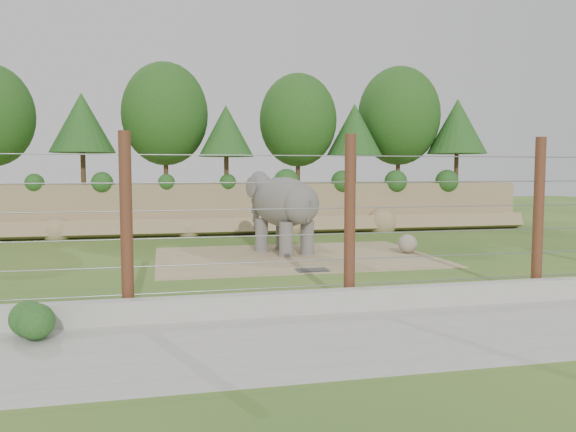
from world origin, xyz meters
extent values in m
plane|color=#386726|center=(0.00, 0.00, 0.00)|extent=(90.00, 90.00, 0.00)
cube|color=#9C8661|center=(0.00, 13.00, 1.25)|extent=(30.00, 4.00, 2.50)
cube|color=#9C8661|center=(0.00, 10.70, 0.35)|extent=(30.00, 1.37, 1.07)
cylinder|color=#3F2B19|center=(-8.00, 12.50, 3.29)|extent=(0.24, 0.24, 1.58)
sphere|color=#16410E|center=(-8.00, 12.50, 5.42)|extent=(3.60, 3.60, 3.60)
cylinder|color=#3F2B19|center=(-4.00, 13.00, 3.46)|extent=(0.24, 0.24, 1.92)
sphere|color=#16410E|center=(-4.00, 13.00, 6.07)|extent=(4.40, 4.40, 4.40)
cylinder|color=#3F2B19|center=(-1.00, 11.80, 3.20)|extent=(0.24, 0.24, 1.40)
sphere|color=#16410E|center=(-1.00, 11.80, 5.10)|extent=(3.20, 3.20, 3.20)
cylinder|color=#3F2B19|center=(3.00, 12.80, 3.41)|extent=(0.24, 0.24, 1.82)
sphere|color=#16410E|center=(3.00, 12.80, 5.88)|extent=(4.16, 4.16, 4.16)
cylinder|color=#3F2B19|center=(6.00, 12.20, 3.25)|extent=(0.24, 0.24, 1.50)
sphere|color=#16410E|center=(6.00, 12.20, 5.29)|extent=(3.44, 3.44, 3.44)
cylinder|color=#3F2B19|center=(9.00, 13.20, 3.51)|extent=(0.24, 0.24, 2.03)
sphere|color=#16410E|center=(9.00, 13.20, 6.27)|extent=(4.64, 4.64, 4.64)
cylinder|color=#3F2B19|center=(12.00, 12.00, 3.32)|extent=(0.24, 0.24, 1.64)
sphere|color=#16410E|center=(12.00, 12.00, 5.55)|extent=(3.76, 3.76, 3.76)
cube|color=#99895A|center=(0.50, 3.00, 0.01)|extent=(10.00, 7.00, 0.02)
cube|color=#262628|center=(0.34, 0.06, 0.04)|extent=(1.00, 0.60, 0.03)
sphere|color=gray|center=(4.89, 2.88, 0.38)|extent=(0.72, 0.72, 0.72)
cube|color=#ABA89E|center=(0.00, -5.00, 0.25)|extent=(26.00, 0.35, 0.50)
cube|color=#ABA89E|center=(0.00, -7.00, 0.01)|extent=(26.00, 4.00, 0.01)
cylinder|color=#542414|center=(-5.00, -4.50, 2.00)|extent=(0.26, 0.26, 4.00)
cylinder|color=#542414|center=(0.00, -4.50, 2.00)|extent=(0.26, 0.26, 4.00)
cylinder|color=#542414|center=(5.00, -4.50, 2.00)|extent=(0.26, 0.26, 4.00)
cylinder|color=gray|center=(0.00, -4.50, 0.50)|extent=(20.00, 0.02, 0.02)
cylinder|color=gray|center=(0.00, -4.50, 1.10)|extent=(20.00, 0.02, 0.02)
cylinder|color=gray|center=(0.00, -4.50, 1.70)|extent=(20.00, 0.02, 0.02)
cylinder|color=gray|center=(0.00, -4.50, 2.30)|extent=(20.00, 0.02, 0.02)
cylinder|color=gray|center=(0.00, -4.50, 2.90)|extent=(20.00, 0.02, 0.02)
cylinder|color=gray|center=(0.00, -4.50, 3.50)|extent=(20.00, 0.02, 0.02)
sphere|color=#1C4F1D|center=(-6.73, -5.80, 0.35)|extent=(0.69, 0.69, 0.69)
camera|label=1|loc=(-4.27, -16.83, 3.15)|focal=35.00mm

